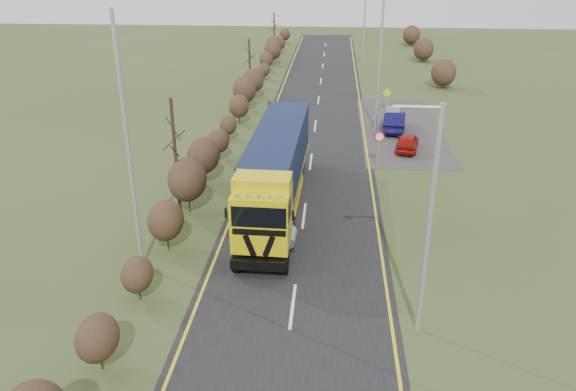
# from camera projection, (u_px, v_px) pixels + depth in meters

# --- Properties ---
(ground) EXTENTS (160.00, 160.00, 0.00)m
(ground) POSITION_uv_depth(u_px,v_px,m) (299.00, 255.00, 25.26)
(ground) COLOR #38431C
(ground) RESTS_ON ground
(road) EXTENTS (8.00, 120.00, 0.02)m
(road) POSITION_uv_depth(u_px,v_px,m) (309.00, 173.00, 34.37)
(road) COLOR black
(road) RESTS_ON ground
(layby) EXTENTS (6.00, 18.00, 0.02)m
(layby) POSITION_uv_depth(u_px,v_px,m) (400.00, 128.00, 43.01)
(layby) COLOR #322F2C
(layby) RESTS_ON ground
(lane_markings) EXTENTS (7.52, 116.00, 0.01)m
(lane_markings) POSITION_uv_depth(u_px,v_px,m) (309.00, 175.00, 34.09)
(lane_markings) COLOR gold
(lane_markings) RESTS_ON road
(hedgerow) EXTENTS (2.24, 102.04, 6.05)m
(hedgerow) POSITION_uv_depth(u_px,v_px,m) (204.00, 157.00, 32.25)
(hedgerow) COLOR black
(hedgerow) RESTS_ON ground
(lorry) EXTENTS (2.82, 14.50, 4.03)m
(lorry) POSITION_uv_depth(u_px,v_px,m) (276.00, 167.00, 28.95)
(lorry) COLOR black
(lorry) RESTS_ON ground
(car_red_hatchback) EXTENTS (2.00, 3.62, 1.16)m
(car_red_hatchback) POSITION_uv_depth(u_px,v_px,m) (408.00, 142.00, 38.06)
(car_red_hatchback) COLOR #8F0E07
(car_red_hatchback) RESTS_ON ground
(car_blue_sedan) EXTENTS (2.05, 4.60, 1.47)m
(car_blue_sedan) POSITION_uv_depth(u_px,v_px,m) (394.00, 121.00, 42.16)
(car_blue_sedan) COLOR #0C0A3B
(car_blue_sedan) RESTS_ON ground
(streetlight_near) EXTENTS (1.79, 0.18, 8.37)m
(streetlight_near) POSITION_uv_depth(u_px,v_px,m) (427.00, 215.00, 18.45)
(streetlight_near) COLOR #9EA0A4
(streetlight_near) RESTS_ON ground
(streetlight_mid) EXTENTS (2.16, 0.20, 10.22)m
(streetlight_mid) POSITION_uv_depth(u_px,v_px,m) (378.00, 54.00, 40.48)
(streetlight_mid) COLOR #9EA0A4
(streetlight_mid) RESTS_ON ground
(streetlight_far) EXTENTS (1.83, 0.18, 8.58)m
(streetlight_far) POSITION_uv_depth(u_px,v_px,m) (363.00, 24.00, 64.01)
(streetlight_far) COLOR #9EA0A4
(streetlight_far) RESTS_ON ground
(left_pole) EXTENTS (0.16, 0.16, 10.71)m
(left_pole) POSITION_uv_depth(u_px,v_px,m) (128.00, 150.00, 22.16)
(left_pole) COLOR #9EA0A4
(left_pole) RESTS_ON ground
(speed_sign) EXTENTS (0.67, 0.10, 2.43)m
(speed_sign) POSITION_uv_depth(u_px,v_px,m) (379.00, 143.00, 34.42)
(speed_sign) COLOR #9EA0A4
(speed_sign) RESTS_ON ground
(warning_board) EXTENTS (0.74, 0.11, 1.95)m
(warning_board) POSITION_uv_depth(u_px,v_px,m) (387.00, 97.00, 46.99)
(warning_board) COLOR #9EA0A4
(warning_board) RESTS_ON ground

